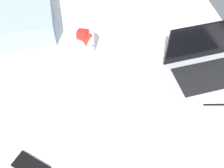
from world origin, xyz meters
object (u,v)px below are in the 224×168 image
(snack_cup, at_px, (85,42))
(pillow, at_px, (3,21))
(laptop, at_px, (203,66))
(cell_phone, at_px, (31,167))

(snack_cup, height_order, pillow, snack_cup)
(snack_cup, relative_size, pillow, 0.27)
(laptop, distance_m, pillow, 1.05)
(pillow, bearing_deg, laptop, -28.19)
(laptop, xyz_separation_m, cell_phone, (-0.81, -0.31, -0.04))
(pillow, bearing_deg, cell_phone, -81.91)
(snack_cup, height_order, cell_phone, snack_cup)
(laptop, height_order, pillow, laptop)
(laptop, bearing_deg, pillow, 148.26)
(cell_phone, bearing_deg, snack_cup, 13.23)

